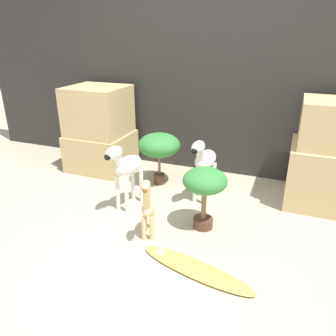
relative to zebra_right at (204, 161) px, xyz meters
name	(u,v)px	position (x,y,z in m)	size (l,w,h in m)	color
ground_plane	(156,244)	(-0.14, -0.88, -0.43)	(14.00, 14.00, 0.00)	#B2A88E
wall_back	(214,79)	(-0.14, 0.81, 0.67)	(6.40, 0.08, 2.20)	#2D2B28
rock_pillar_left	(100,130)	(-1.41, 0.37, 0.06)	(0.70, 0.66, 1.01)	tan
rock_pillar_right	(329,158)	(1.13, 0.37, 0.05)	(0.70, 0.66, 1.03)	tan
zebra_right	(204,161)	(0.00, 0.00, 0.00)	(0.22, 0.49, 0.67)	white
zebra_left	(126,167)	(-0.64, -0.41, 0.00)	(0.23, 0.49, 0.67)	white
giraffe_figurine	(147,206)	(-0.24, -0.81, -0.13)	(0.21, 0.37, 0.58)	#E0C184
potted_palm_front	(159,146)	(-0.56, 0.19, 0.02)	(0.46, 0.46, 0.58)	#513323
potted_palm_back	(205,185)	(0.14, -0.49, -0.01)	(0.37, 0.37, 0.55)	#513323
surfboard	(195,268)	(0.24, -1.07, -0.41)	(0.93, 0.40, 0.08)	gold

